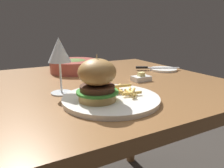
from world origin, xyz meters
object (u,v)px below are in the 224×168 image
object	(u,v)px
soup_bowl	(74,66)
butter_dish	(141,78)
table_knife	(153,68)
bread_plate	(163,69)
main_plate	(111,99)
burger_sandwich	(97,80)
wine_glass	(59,52)

from	to	relation	value
soup_bowl	butter_dish	bearing A→B (deg)	-59.78
table_knife	bread_plate	bearing A→B (deg)	-28.25
main_plate	soup_bowl	xyz separation A→B (m)	(0.05, 0.47, 0.02)
burger_sandwich	table_knife	distance (m)	0.57
table_knife	soup_bowl	distance (m)	0.40
main_plate	burger_sandwich	world-z (taller)	burger_sandwich
main_plate	table_knife	distance (m)	0.52
bread_plate	soup_bowl	bearing A→B (deg)	155.92
burger_sandwich	table_knife	size ratio (longest dim) A/B	0.65
burger_sandwich	wine_glass	bearing A→B (deg)	110.77
burger_sandwich	wine_glass	world-z (taller)	wine_glass
bread_plate	table_knife	bearing A→B (deg)	151.75
table_knife	soup_bowl	bearing A→B (deg)	156.45
main_plate	soup_bowl	distance (m)	0.47
wine_glass	butter_dish	world-z (taller)	wine_glass
butter_dish	wine_glass	bearing A→B (deg)	-177.83
wine_glass	butter_dish	bearing A→B (deg)	2.17
butter_dish	soup_bowl	size ratio (longest dim) A/B	0.32
bread_plate	soup_bowl	xyz separation A→B (m)	(-0.41, 0.18, 0.03)
main_plate	bread_plate	distance (m)	0.54
wine_glass	table_knife	distance (m)	0.56
bread_plate	soup_bowl	distance (m)	0.45
table_knife	butter_dish	distance (m)	0.24
main_plate	table_knife	size ratio (longest dim) A/B	1.45
main_plate	butter_dish	xyz separation A→B (m)	(0.23, 0.16, 0.00)
main_plate	burger_sandwich	bearing A→B (deg)	-170.25
table_knife	butter_dish	size ratio (longest dim) A/B	2.72
bread_plate	soup_bowl	size ratio (longest dim) A/B	0.58
burger_sandwich	soup_bowl	size ratio (longest dim) A/B	0.56
soup_bowl	table_knife	bearing A→B (deg)	-23.55
wine_glass	table_knife	size ratio (longest dim) A/B	0.91
main_plate	wine_glass	xyz separation A→B (m)	(-0.11, 0.15, 0.13)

